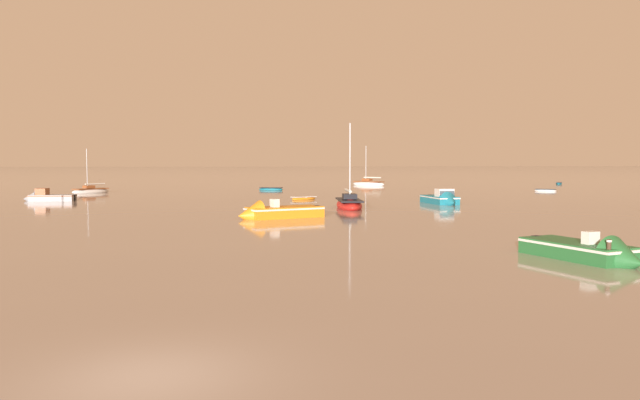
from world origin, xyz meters
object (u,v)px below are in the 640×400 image
Objects in this scene: motorboat_moored_0 at (592,255)px; sailboat_moored_5 at (369,184)px; rowboat_moored_0 at (271,189)px; motorboat_moored_4 at (443,201)px; rowboat_moored_2 at (545,191)px; rowboat_moored_1 at (304,198)px; rowboat_moored_4 at (559,183)px; sailboat_moored_4 at (349,204)px; motorboat_moored_2 at (45,198)px; mooring_post_near at (609,254)px; sailboat_moored_2 at (91,191)px; motorboat_moored_3 at (273,214)px.

sailboat_moored_5 is (4.05, 80.68, 0.03)m from motorboat_moored_0.
rowboat_moored_0 is 0.60× the size of motorboat_moored_0.
sailboat_moored_5 is at bearing 172.07° from motorboat_moored_4.
rowboat_moored_2 is 30.86m from sailboat_moored_5.
rowboat_moored_4 is at bearing -172.86° from rowboat_moored_1.
sailboat_moored_4 reaches higher than motorboat_moored_0.
motorboat_moored_4 is 60.14m from rowboat_moored_4.
motorboat_moored_2 is 64.08m from rowboat_moored_2.
rowboat_moored_0 is at bearing 100.85° from mooring_post_near.
motorboat_moored_0 is 35.38m from motorboat_moored_4.
motorboat_moored_0 is at bearing 70.37° from rowboat_moored_1.
motorboat_moored_2 is at bearing -110.44° from sailboat_moored_4.
motorboat_moored_4 reaches higher than rowboat_moored_1.
rowboat_moored_0 reaches higher than rowboat_moored_1.
rowboat_moored_1 is 2.51× the size of mooring_post_near.
sailboat_moored_2 is 0.88× the size of motorboat_moored_3.
rowboat_moored_1 is 0.46× the size of motorboat_moored_3.
sailboat_moored_4 is (-31.38, -27.23, 0.22)m from rowboat_moored_2.
motorboat_moored_2 is (-24.48, -21.50, 0.15)m from rowboat_moored_0.
mooring_post_near is at bearing 69.80° from rowboat_moored_1.
sailboat_moored_4 is (31.08, -12.88, 0.04)m from motorboat_moored_2.
sailboat_moored_2 is 61.93m from rowboat_moored_2.
rowboat_moored_4 is at bearing 141.04° from sailboat_moored_4.
motorboat_moored_3 reaches higher than mooring_post_near.
mooring_post_near reaches higher than rowboat_moored_4.
mooring_post_near is at bearing -74.12° from rowboat_moored_2.
sailboat_moored_4 is at bearing -100.25° from rowboat_moored_2.
rowboat_moored_0 is 22.96m from sailboat_moored_5.
sailboat_moored_5 is 2.38× the size of rowboat_moored_4.
motorboat_moored_0 is 1.02× the size of sailboat_moored_2.
rowboat_moored_1 is at bearing 99.18° from sailboat_moored_2.
rowboat_moored_1 is at bearing 101.99° from mooring_post_near.
sailboat_moored_4 is at bearing -10.59° from rowboat_moored_4.
rowboat_moored_4 is (76.91, 39.80, -0.18)m from motorboat_moored_2.
rowboat_moored_1 is (3.28, -21.98, -0.02)m from rowboat_moored_0.
rowboat_moored_2 is 53.07m from motorboat_moored_3.
motorboat_moored_4 is at bearing -165.58° from motorboat_moored_3.
rowboat_moored_1 is 37.73m from rowboat_moored_2.
motorboat_moored_0 is 80.78m from sailboat_moored_5.
motorboat_moored_0 is 25.39m from motorboat_moored_3.
mooring_post_near is at bearing 95.98° from motorboat_moored_3.
motorboat_moored_2 is at bearing -33.18° from rowboat_moored_1.
rowboat_moored_2 reaches higher than rowboat_moored_4.
sailboat_moored_2 is 1.92× the size of rowboat_moored_1.
sailboat_moored_4 is at bearing 122.98° from sailboat_moored_5.
sailboat_moored_4 reaches higher than motorboat_moored_4.
motorboat_moored_2 is 0.76× the size of sailboat_moored_5.
motorboat_moored_2 is 58.60m from mooring_post_near.
motorboat_moored_4 reaches higher than motorboat_moored_2.
rowboat_moored_2 is at bearing 170.95° from rowboat_moored_1.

